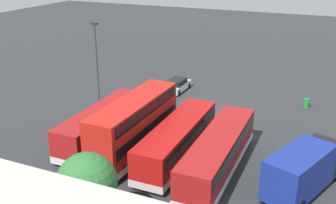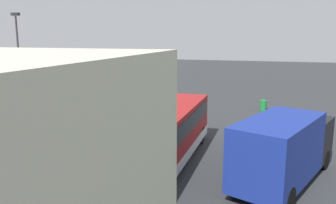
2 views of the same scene
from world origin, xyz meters
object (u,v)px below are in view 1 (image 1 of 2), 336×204
bus_double_decker_third (135,125)px  waste_bin_yellow (306,103)px  lamp_post_tall (97,59)px  bus_single_deck_second (177,139)px  bus_single_deck_near_end (219,152)px  box_truck_blue (305,168)px  car_hatchback_silver (177,85)px  bus_single_deck_fourth (103,124)px

bus_double_decker_third → waste_bin_yellow: bus_double_decker_third is taller
lamp_post_tall → waste_bin_yellow: bearing=-157.9°
bus_single_deck_second → bus_single_deck_near_end: bearing=169.3°
box_truck_blue → car_hatchback_silver: box_truck_blue is taller
bus_single_deck_near_end → bus_single_deck_second: 3.59m
bus_single_deck_fourth → waste_bin_yellow: (-14.99, -15.21, -1.15)m
car_hatchback_silver → waste_bin_yellow: size_ratio=4.40×
bus_single_deck_second → box_truck_blue: size_ratio=1.42×
bus_double_decker_third → bus_single_deck_fourth: bus_double_decker_third is taller
bus_single_deck_fourth → lamp_post_tall: size_ratio=1.24×
bus_single_deck_near_end → box_truck_blue: 6.01m
car_hatchback_silver → bus_single_deck_second: bearing=112.8°
box_truck_blue → lamp_post_tall: (21.50, -7.95, 3.33)m
bus_single_deck_second → bus_double_decker_third: bearing=8.5°
bus_single_deck_second → bus_single_deck_fourth: bearing=-1.5°
bus_single_deck_near_end → car_hatchback_silver: bus_single_deck_near_end is taller
box_truck_blue → lamp_post_tall: size_ratio=0.91×
bus_single_deck_second → bus_single_deck_fourth: (6.92, -0.18, -0.00)m
car_hatchback_silver → waste_bin_yellow: 14.27m
car_hatchback_silver → bus_double_decker_third: bearing=100.2°
bus_single_deck_second → box_truck_blue: bearing=175.9°
bus_single_deck_near_end → bus_double_decker_third: size_ratio=1.13×
box_truck_blue → car_hatchback_silver: 22.02m
bus_single_deck_near_end → waste_bin_yellow: bus_single_deck_near_end is taller
waste_bin_yellow → bus_double_decker_third: bearing=54.1°
car_hatchback_silver → bus_single_deck_fourth: bearing=87.1°
bus_single_deck_second → bus_double_decker_third: 3.58m
car_hatchback_silver → lamp_post_tall: (5.78, 7.44, 4.34)m
bus_single_deck_second → waste_bin_yellow: size_ratio=11.83×
bus_single_deck_second → car_hatchback_silver: bearing=-67.2°
bus_single_deck_second → bus_double_decker_third: size_ratio=1.06×
box_truck_blue → bus_single_deck_second: bearing=-4.1°
bus_double_decker_third → box_truck_blue: bearing=179.3°
car_hatchback_silver → lamp_post_tall: lamp_post_tall is taller
lamp_post_tall → waste_bin_yellow: size_ratio=9.15×
car_hatchback_silver → lamp_post_tall: 10.37m
waste_bin_yellow → car_hatchback_silver: bearing=2.8°
bus_single_deck_second → bus_single_deck_fourth: same height
bus_single_deck_near_end → bus_single_deck_second: (3.53, -0.67, -0.00)m
bus_single_deck_fourth → car_hatchback_silver: bus_single_deck_fourth is taller
bus_single_deck_second → box_truck_blue: (-9.54, 0.68, 0.08)m
lamp_post_tall → bus_single_deck_fourth: bearing=125.4°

